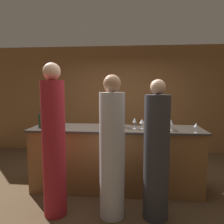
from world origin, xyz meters
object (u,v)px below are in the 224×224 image
at_px(wine_bottle_1, 41,121).
at_px(wine_bottle_2, 102,122).
at_px(bartender, 110,129).
at_px(guest_2, 112,152).
at_px(guest_1, 54,145).
at_px(wine_bottle_0, 120,119).
at_px(guest_0, 156,155).

xyz_separation_m(wine_bottle_1, wine_bottle_2, (1.01, -0.01, -0.01)).
height_order(bartender, wine_bottle_1, bartender).
bearing_deg(wine_bottle_2, guest_2, -71.00).
height_order(guest_1, wine_bottle_1, guest_1).
relative_size(wine_bottle_0, wine_bottle_1, 0.99).
bearing_deg(bartender, guest_1, 71.52).
height_order(guest_1, wine_bottle_0, guest_1).
relative_size(guest_0, wine_bottle_1, 5.93).
bearing_deg(wine_bottle_1, wine_bottle_2, -0.54).
distance_m(guest_0, wine_bottle_2, 1.08).
bearing_deg(guest_2, guest_0, 1.43).
bearing_deg(guest_1, wine_bottle_1, 124.07).
bearing_deg(wine_bottle_1, guest_2, -28.48).
xyz_separation_m(guest_1, wine_bottle_2, (0.54, 0.69, 0.20)).
height_order(guest_2, wine_bottle_0, guest_2).
bearing_deg(guest_2, wine_bottle_0, 86.96).
height_order(guest_1, guest_2, guest_1).
bearing_deg(wine_bottle_2, wine_bottle_0, 42.75).
distance_m(guest_2, wine_bottle_0, 0.97).
relative_size(bartender, wine_bottle_2, 6.15).
relative_size(guest_1, wine_bottle_2, 6.88).
bearing_deg(guest_1, guest_2, 2.12).
relative_size(bartender, wine_bottle_1, 5.93).
bearing_deg(guest_0, wine_bottle_1, 160.01).
height_order(guest_1, wine_bottle_2, guest_1).
bearing_deg(guest_0, guest_1, -178.18).
bearing_deg(bartender, wine_bottle_1, 43.91).
relative_size(guest_2, wine_bottle_0, 6.16).
distance_m(bartender, guest_2, 1.69).
bearing_deg(wine_bottle_0, wine_bottle_2, -137.25).
height_order(guest_0, guest_2, guest_2).
distance_m(wine_bottle_0, wine_bottle_2, 0.38).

